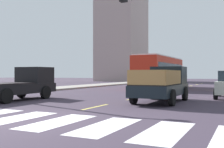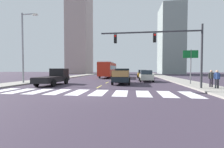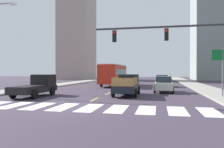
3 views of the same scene
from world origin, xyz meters
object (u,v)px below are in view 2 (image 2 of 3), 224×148
Objects in this scene: sedan_far at (142,74)px; traffic_signal_gantry at (167,44)px; pickup_dark at (55,77)px; direction_sign_green at (191,59)px; city_bus at (108,69)px; sedan_near_right at (146,76)px; pickup_stakebed at (122,76)px; pedestrian_waiting at (217,78)px; streetlight_left at (24,45)px; pedestrian_walking at (211,77)px.

traffic_signal_gantry is (1.18, -17.79, 3.36)m from sedan_far.
direction_sign_green reaches higher than pickup_dark.
sedan_near_right is at bearing -50.59° from city_bus.
pedestrian_waiting is at bearing -28.45° from pickup_stakebed.
direction_sign_green is at bearing -5.18° from pickup_stakebed.
sedan_near_right is (7.41, -9.60, -1.09)m from city_bus.
pedestrian_waiting is at bearing -0.11° from traffic_signal_gantry.
streetlight_left is (-15.77, -14.95, 4.11)m from sedan_far.
pedestrian_waiting is at bearing -52.93° from city_bus.
pedestrian_walking is at bearing 12.33° from traffic_signal_gantry.
pickup_stakebed is 7.48m from traffic_signal_gantry.
pickup_dark is at bearing -102.17° from city_bus.
direction_sign_green is 3.79m from pedestrian_walking.
pedestrian_waiting is (4.36, -0.01, -3.10)m from traffic_signal_gantry.
traffic_signal_gantry reaches higher than direction_sign_green.
pickup_stakebed is 13.97m from city_bus.
pedestrian_waiting is (0.79, -4.13, -1.92)m from direction_sign_green.
pickup_stakebed is 8.48m from direction_sign_green.
sedan_far is 18.15m from traffic_signal_gantry.
pickup_stakebed reaches higher than pedestrian_waiting.
pedestrian_waiting is 1.00× the size of pedestrian_walking.
pickup_stakebed is 5.09m from sedan_near_right.
pickup_dark is 16.93m from pedestrian_walking.
sedan_far is 2.68× the size of pedestrian_walking.
direction_sign_green is 2.56× the size of pedestrian_waiting.
streetlight_left is (-8.37, -15.40, 3.02)m from city_bus.
pickup_stakebed reaches higher than sedan_far.
direction_sign_green is at bearing 49.07° from traffic_signal_gantry.
city_bus is (3.96, 15.96, 1.03)m from pickup_dark.
pickup_dark is 0.48× the size of city_bus.
traffic_signal_gantry is (1.17, -8.65, 3.36)m from sedan_near_right.
pickup_stakebed is 1.00× the size of pickup_dark.
pedestrian_walking is at bearing 6.56° from pedestrian_waiting.
direction_sign_green is at bearing 15.93° from pedestrian_waiting.
pedestrian_waiting is (12.94, -18.26, -0.84)m from city_bus.
direction_sign_green is at bearing -72.21° from sedan_far.
direction_sign_green is 20.65m from streetlight_left.
pickup_stakebed is 1.18× the size of sedan_near_right.
pedestrian_walking is (5.52, -16.84, 0.26)m from sedan_far.
direction_sign_green reaches higher than pedestrian_walking.
city_bus is 2.57× the size of direction_sign_green.
sedan_near_right is 2.68× the size of pedestrian_waiting.
traffic_signal_gantry is at bearing -146.71° from pedestrian_walking.
pedestrian_waiting is at bearing -5.51° from pickup_dark.
city_bus is 1.20× the size of streetlight_left.
streetlight_left is 5.49× the size of pedestrian_walking.
city_bus is 6.59× the size of pedestrian_waiting.
pickup_stakebed is 0.48× the size of city_bus.
traffic_signal_gantry reaches higher than pedestrian_waiting.
sedan_far is (11.35, 15.50, -0.06)m from pickup_dark.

